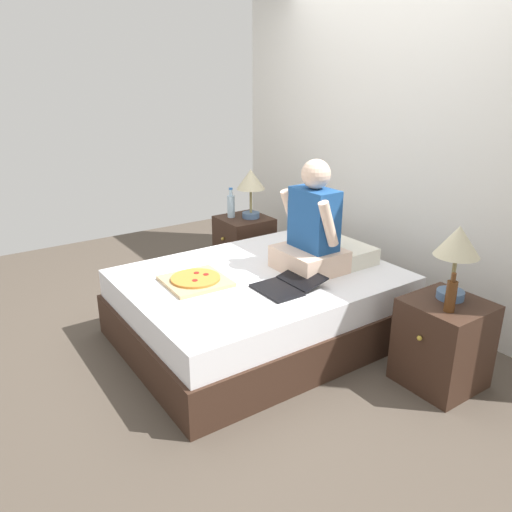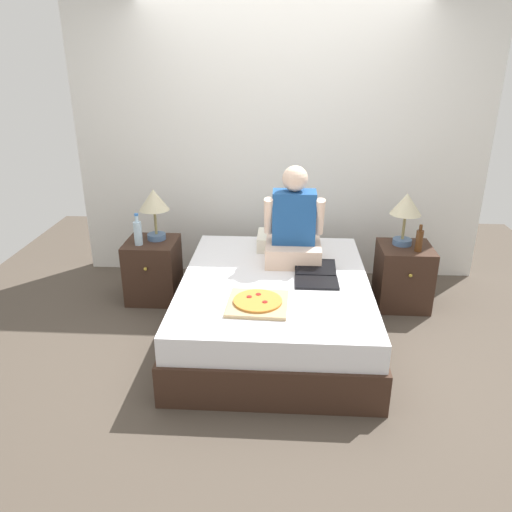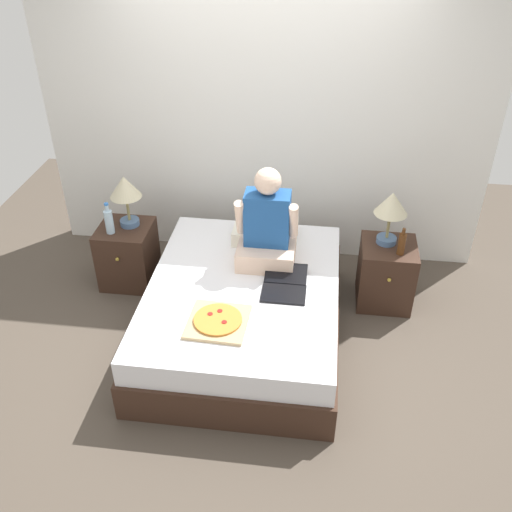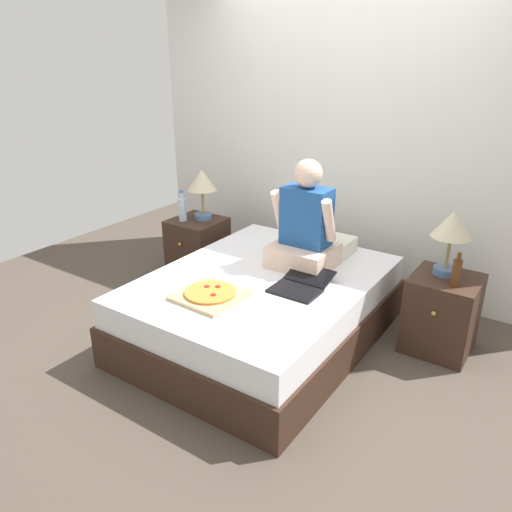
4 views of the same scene
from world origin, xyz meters
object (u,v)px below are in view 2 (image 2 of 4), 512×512
Objects in this scene: pizza_box at (258,303)px; nightstand_left at (153,270)px; person_seated at (294,228)px; nightstand_right at (403,276)px; lamp_on_left_nightstand at (154,203)px; water_bottle at (138,232)px; beer_bottle at (419,240)px; lamp_on_right_nightstand at (406,208)px; laptop at (316,277)px; bed at (275,307)px.

nightstand_left is at bearing 133.94° from pizza_box.
nightstand_left reaches higher than pizza_box.
nightstand_right is at bearing 13.87° from person_seated.
lamp_on_left_nightstand is 1.49m from pizza_box.
person_seated reaches higher than water_bottle.
nightstand_right is 2.37× the size of beer_bottle.
lamp_on_left_nightstand reaches higher than water_bottle.
lamp_on_right_nightstand reaches higher than laptop.
nightstand_left is (-1.10, 0.59, 0.03)m from bed.
laptop reaches higher than bed.
lamp_on_left_nightstand is 1.00× the size of lamp_on_right_nightstand.
water_bottle is (-1.18, 0.50, 0.42)m from bed.
lamp_on_left_nightstand is 1.55m from laptop.
bed is 1.25m from nightstand_right.
water_bottle is 0.66× the size of pizza_box.
lamp_on_left_nightstand is at bearing 154.69° from laptop.
pizza_box is (-1.21, -1.03, 0.24)m from nightstand_right.
water_bottle is 1.33m from person_seated.
person_seated is at bearing 73.04° from pizza_box.
nightstand_left is 0.70× the size of person_seated.
lamp_on_left_nightstand reaches higher than pizza_box.
bed is at bearing 178.08° from laptop.
lamp_on_right_nightstand is (2.13, 0.00, 0.00)m from lamp_on_left_nightstand.
bed is 8.13× the size of beer_bottle.
nightstand_left is 1.98× the size of water_bottle.
lamp_on_left_nightstand is 0.28m from water_bottle.
laptop is at bearing -25.31° from lamp_on_left_nightstand.
pizza_box is (-1.28, -0.93, -0.13)m from beer_bottle.
bed is 0.53m from pizza_box.
water_bottle is 1.43m from pizza_box.
water_bottle reaches higher than beer_bottle.
person_seated is at bearing -6.43° from water_bottle.
person_seated is 0.48m from laptop.
nightstand_left is at bearing -178.68° from lamp_on_right_nightstand.
person_seated is 1.88× the size of pizza_box.
bed is 1.33m from beer_bottle.
laptop is (-0.76, -0.65, -0.36)m from lamp_on_right_nightstand.
water_bottle is 1.20× the size of beer_bottle.
water_bottle reaches higher than bed.
laptop is at bearing -64.38° from person_seated.
nightstand_right reaches higher than pizza_box.
pizza_box is (-0.11, -0.44, 0.27)m from bed.
laptop reaches higher than nightstand_left.
nightstand_left is at bearing -128.63° from lamp_on_left_nightstand.
nightstand_right is (1.10, 0.59, 0.03)m from bed.
water_bottle is 2.26m from lamp_on_right_nightstand.
laptop is 1.00× the size of pizza_box.
lamp_on_left_nightstand is at bearing 176.15° from beer_bottle.
nightstand_right is at bearing 0.00° from nightstand_left.
laptop reaches higher than nightstand_right.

